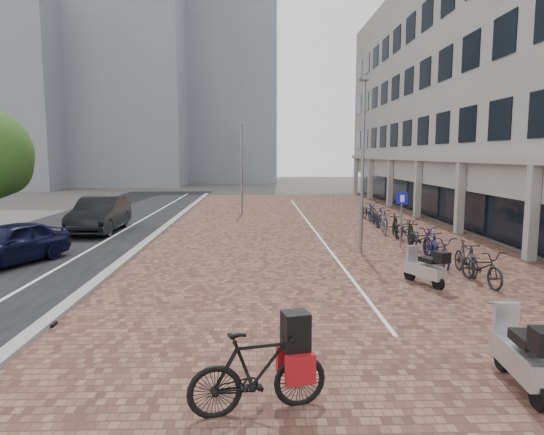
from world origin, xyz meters
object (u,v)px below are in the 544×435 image
Objects in this scene: car_dark at (100,215)px; parking_sign at (401,212)px; scooter_front at (425,267)px; scooter_back at (521,352)px; car_navy at (9,244)px; hero_bike at (258,370)px.

car_dark is 2.32× the size of parking_sign.
scooter_front is 6.20m from scooter_back.
scooter_back is at bearing -119.71° from scooter_front.
scooter_back reaches higher than scooter_front.
car_navy is at bearing -165.60° from parking_sign.
scooter_front is at bearing 89.47° from scooter_back.
car_navy is 2.01× the size of hero_bike.
hero_bike is at bearing -66.78° from car_dark.
car_navy is 2.70× the size of scooter_front.
hero_bike is 8.19m from scooter_front.
car_dark is at bearing 130.33° from scooter_back.
scooter_back is 0.83× the size of parking_sign.
scooter_back is (12.29, -9.19, -0.10)m from car_navy.
car_navy is 7.08m from car_dark.
scooter_back is 11.98m from parking_sign.
car_dark is at bearing 165.08° from parking_sign.
scooter_back is (4.07, 0.56, -0.01)m from hero_bike.
car_dark reaches higher than scooter_front.
car_dark reaches higher than car_navy.
hero_bike is (8.23, -9.75, -0.08)m from car_navy.
car_dark reaches higher than hero_bike.
car_dark is 15.72m from scooter_front.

